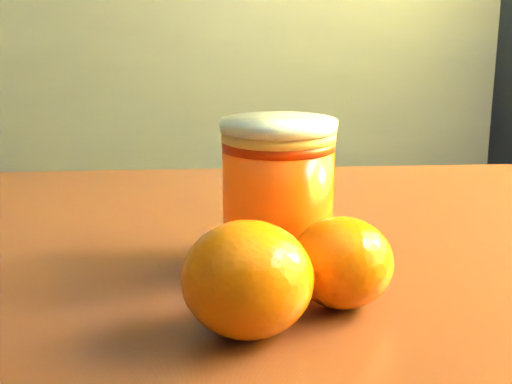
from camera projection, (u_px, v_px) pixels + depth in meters
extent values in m
cube|color=maroon|center=(392.00, 299.00, 0.48)|extent=(1.03, 0.80, 0.04)
cylinder|color=#EF3E04|center=(278.00, 203.00, 0.48)|extent=(0.08, 0.08, 0.09)
cylinder|color=#E4B45D|center=(278.00, 135.00, 0.47)|extent=(0.08, 0.08, 0.01)
cylinder|color=silver|center=(279.00, 126.00, 0.47)|extent=(0.08, 0.08, 0.00)
ellipsoid|color=#DE5C04|center=(248.00, 279.00, 0.38)|extent=(0.08, 0.08, 0.06)
ellipsoid|color=#DE5C04|center=(342.00, 262.00, 0.42)|extent=(0.08, 0.08, 0.05)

